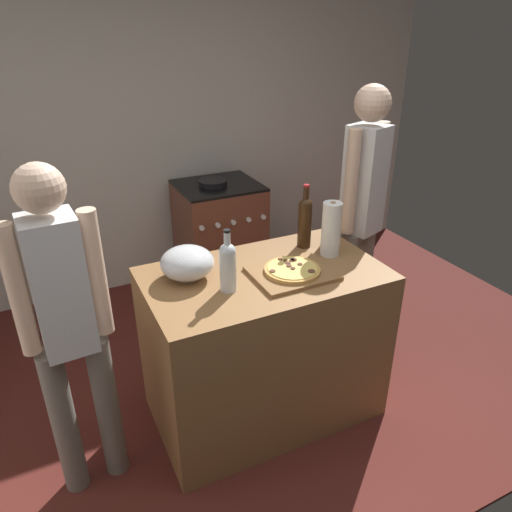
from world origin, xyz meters
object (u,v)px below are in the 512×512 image
Objects in this scene: paper_towel_roll at (331,229)px; person_in_stripes at (67,323)px; mixing_bowl at (187,263)px; wine_bottle_amber at (305,220)px; person_in_red at (362,209)px; wine_bottle_dark at (228,265)px; stove at (220,236)px; pizza at (292,269)px.

person_in_stripes reaches higher than paper_towel_roll.
wine_bottle_amber is at bearing 5.35° from mixing_bowl.
person_in_red is (1.17, 0.17, 0.02)m from mixing_bowl.
wine_bottle_dark is at bearing -1.33° from person_in_stripes.
wine_bottle_amber is 0.21× the size of person_in_red.
person_in_stripes is at bearing -168.67° from person_in_red.
person_in_stripes is (-1.36, -0.10, -0.13)m from paper_towel_roll.
paper_towel_roll is 0.17× the size of person_in_red.
wine_bottle_dark is at bearing -56.20° from mixing_bowl.
mixing_bowl is at bearing -174.65° from wine_bottle_amber.
stove is at bearing 93.46° from paper_towel_roll.
stove is (0.69, 1.33, -0.52)m from mixing_bowl.
stove is at bearing 49.86° from person_in_stripes.
wine_bottle_dark reaches higher than stove.
mixing_bowl is 0.78m from paper_towel_roll.
paper_towel_roll is 0.97× the size of wine_bottle_dark.
wine_bottle_dark reaches higher than pizza.
person_in_stripes is at bearing -169.15° from wine_bottle_amber.
pizza is at bearing -22.83° from mixing_bowl.
mixing_bowl is at bearing -117.36° from stove.
pizza is at bearing -158.86° from paper_towel_roll.
person_in_stripes is 1.80m from person_in_red.
wine_bottle_dark is 1.11m from person_in_red.
pizza is at bearing -0.40° from wine_bottle_dark.
person_in_red is at bearing 11.33° from person_in_stripes.
stove is at bearing 112.61° from person_in_red.
paper_towel_roll is at bearing -86.54° from stove.
person_in_red reaches higher than person_in_stripes.
pizza is 1.07m from person_in_stripes.
mixing_bowl is at bearing -171.70° from person_in_red.
stove is 1.37m from person_in_red.
person_in_stripes is at bearing 178.67° from wine_bottle_dark.
person_in_red reaches higher than pizza.
wine_bottle_dark is (-0.34, 0.00, 0.10)m from pizza.
wine_bottle_dark is 0.86× the size of wine_bottle_amber.
paper_towel_roll is (0.78, -0.09, 0.07)m from mixing_bowl.
mixing_bowl is 0.17× the size of person_in_stripes.
wine_bottle_amber reaches higher than stove.
pizza is at bearing -97.92° from stove.
paper_towel_roll reaches higher than stove.
person_in_red is at bearing 19.54° from wine_bottle_dark.
person_in_stripes reaches higher than stove.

